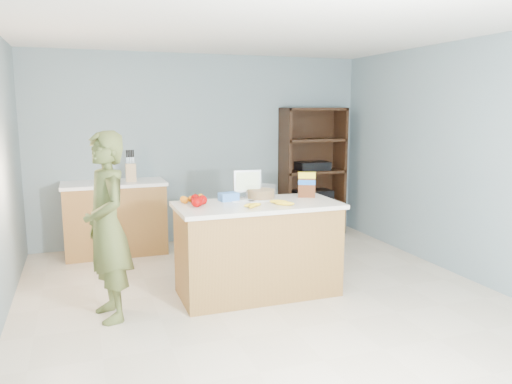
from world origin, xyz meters
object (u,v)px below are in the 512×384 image
object	(u,v)px
shelving_unit	(311,174)
cereal_box	(307,183)
counter_peninsula	(258,252)
tv	(247,182)
person	(107,227)

from	to	relation	value
shelving_unit	cereal_box	size ratio (longest dim) A/B	6.99
counter_peninsula	tv	world-z (taller)	tv
shelving_unit	tv	bearing A→B (deg)	-131.69
counter_peninsula	person	distance (m)	1.45
shelving_unit	cereal_box	world-z (taller)	shelving_unit
person	cereal_box	bearing A→B (deg)	83.86
tv	cereal_box	distance (m)	0.60
person	cereal_box	xyz separation A→B (m)	(1.96, 0.24, 0.24)
counter_peninsula	cereal_box	distance (m)	0.86
counter_peninsula	shelving_unit	bearing A→B (deg)	52.89
counter_peninsula	tv	bearing A→B (deg)	90.29
shelving_unit	person	world-z (taller)	shelving_unit
tv	person	bearing A→B (deg)	-163.31
shelving_unit	tv	size ratio (longest dim) A/B	6.38
counter_peninsula	tv	xyz separation A→B (m)	(-0.00, 0.31, 0.64)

